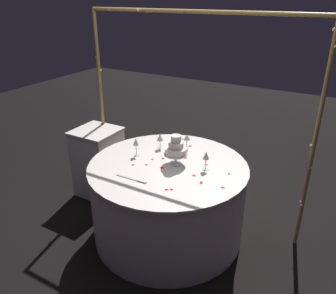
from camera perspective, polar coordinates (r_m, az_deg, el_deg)
The scene contains 30 objects.
ground_plane at distance 3.48m, azimuth 0.00°, elevation -14.15°, with size 12.00×12.00×0.00m, color black.
decorative_arch at distance 3.23m, azimuth 4.20°, elevation 10.15°, with size 2.32×0.06×2.05m.
main_table at distance 3.26m, azimuth 0.00°, elevation -8.94°, with size 1.45×1.45×0.76m.
side_table at distance 4.00m, azimuth -11.61°, elevation -2.47°, with size 0.47×0.47×0.79m.
tiered_cake at distance 3.02m, azimuth 1.33°, elevation -0.25°, with size 0.22×0.22×0.28m.
wine_glass_0 at distance 2.95m, azimuth 6.42°, elevation -1.57°, with size 0.06×0.06×0.17m.
wine_glass_1 at distance 3.35m, azimuth 3.21°, elevation 1.56°, with size 0.07×0.07×0.15m.
wine_glass_2 at distance 3.34m, azimuth -1.34°, elevation 1.60°, with size 0.07×0.07×0.16m.
wine_glass_3 at distance 3.20m, azimuth -5.42°, elevation 0.69°, with size 0.06×0.06×0.18m.
cake_knife at distance 2.85m, azimuth -5.85°, elevation -5.40°, with size 0.30×0.03×0.01m.
rose_petal_0 at distance 3.19m, azimuth 3.03°, elevation -1.87°, with size 0.03×0.02×0.00m, color red.
rose_petal_1 at distance 3.44m, azimuth 3.75°, elevation 0.16°, with size 0.04×0.03×0.00m, color red.
rose_petal_2 at distance 3.01m, azimuth -1.03°, elevation -3.52°, with size 0.04×0.03×0.00m, color red.
rose_petal_3 at distance 3.60m, azimuth 2.43°, elevation 1.34°, with size 0.02×0.02×0.00m, color red.
rose_petal_4 at distance 3.17m, azimuth -2.62°, elevation -2.07°, with size 0.03×0.02×0.00m, color red.
rose_petal_5 at distance 3.07m, azimuth -3.65°, elevation -2.99°, with size 0.03×0.02×0.00m, color red.
rose_petal_6 at distance 2.70m, azimuth -0.25°, elevation -7.20°, with size 0.03×0.02×0.00m, color red.
rose_petal_7 at distance 2.79m, azimuth 5.55°, elevation -6.11°, with size 0.03×0.02×0.00m, color red.
rose_petal_8 at distance 2.76m, azimuth 9.21°, elevation -6.74°, with size 0.03×0.02×0.00m, color red.
rose_petal_9 at distance 3.38m, azimuth 0.54°, elevation -0.27°, with size 0.03×0.02×0.00m, color red.
rose_petal_10 at distance 3.08m, azimuth -5.91°, elevation -3.00°, with size 0.03×0.02×0.00m, color red.
rose_petal_11 at distance 3.18m, azimuth -0.82°, elevation -1.93°, with size 0.03×0.02×0.00m, color red.
rose_petal_12 at distance 3.08m, azimuth 6.44°, elevation -2.99°, with size 0.03×0.02×0.00m, color red.
rose_petal_13 at distance 3.37m, azimuth 1.64°, elevation -0.32°, with size 0.03×0.02×0.00m, color red.
rose_petal_14 at distance 2.90m, azimuth 4.41°, elevation -4.78°, with size 0.03×0.02×0.00m, color red.
rose_petal_15 at distance 2.70m, azimuth 0.59°, elevation -7.16°, with size 0.03×0.02×0.00m, color red.
rose_petal_16 at distance 2.81m, azimuth 5.66°, elevation -5.94°, with size 0.03×0.02×0.00m, color red.
rose_petal_17 at distance 3.30m, azimuth 1.71°, elevation -0.93°, with size 0.03×0.02×0.00m, color red.
rose_petal_18 at distance 3.28m, azimuth 2.46°, elevation -1.04°, with size 0.04×0.02×0.00m, color red.
rose_petal_19 at distance 2.96m, azimuth 10.24°, elevation -4.47°, with size 0.03×0.02×0.00m, color red.
Camera 1 is at (1.35, -2.36, 2.18)m, focal length 36.19 mm.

